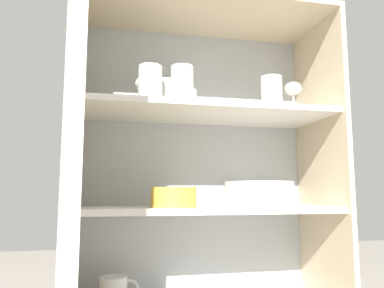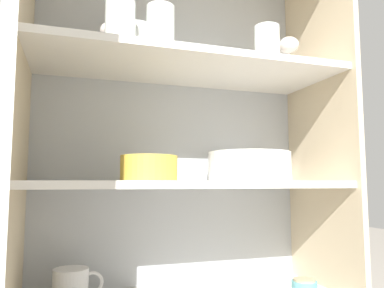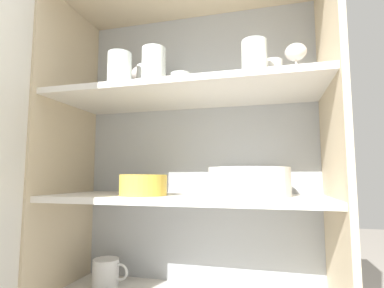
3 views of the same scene
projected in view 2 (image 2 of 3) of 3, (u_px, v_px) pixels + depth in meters
The scene contains 16 objects.
cupboard_back_panel at pixel (172, 176), 1.26m from camera, with size 0.93×0.02×1.38m, color #B2B7BC.
cupboard_side_left at pixel (16, 174), 0.95m from camera, with size 0.02×0.38×1.38m, color #CCB793.
cupboard_side_right at pixel (321, 176), 1.22m from camera, with size 0.02×0.38×1.38m, color #CCB793.
shelf_board_middle at pixel (188, 184), 1.08m from camera, with size 0.89×0.34×0.02m, color silver.
shelf_board_upper at pixel (188, 68), 1.12m from camera, with size 0.89×0.34×0.02m, color silver.
tumbler_glass_0 at pixel (267, 47), 1.15m from camera, with size 0.08×0.08×0.13m.
tumbler_glass_1 at pixel (120, 26), 1.00m from camera, with size 0.08×0.08×0.13m.
tumbler_glass_2 at pixel (160, 32), 1.06m from camera, with size 0.08×0.08×0.15m.
tumbler_glass_3 at pixel (164, 58), 1.21m from camera, with size 0.08×0.08×0.11m.
tumbler_glass_4 at pixel (138, 44), 1.11m from camera, with size 0.08×0.08×0.11m.
tumbler_glass_5 at pixel (265, 63), 1.26m from camera, with size 0.07×0.07×0.10m.
wine_glass_0 at pixel (112, 35), 1.17m from camera, with size 0.08×0.08×0.15m.
wine_glass_1 at pixel (289, 48), 1.26m from camera, with size 0.07×0.07×0.14m.
plate_stack_white at pixel (249, 167), 1.17m from camera, with size 0.26×0.26×0.09m.
mixing_bowl_large at pixel (149, 167), 1.00m from camera, with size 0.15×0.15×0.07m.
coffee_mug_primary at pixel (71, 286), 1.02m from camera, with size 0.14×0.09×0.09m.
Camera 2 is at (-0.32, -0.87, 0.67)m, focal length 35.00 mm.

